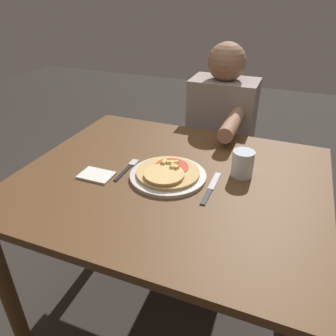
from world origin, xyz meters
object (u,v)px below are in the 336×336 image
object	(u,v)px
dining_table	(171,199)
plate	(168,176)
knife	(211,188)
drinking_glass	(243,164)
pizza	(168,172)
person_diner	(221,131)
fork	(128,168)

from	to	relation	value
dining_table	plate	size ratio (longest dim) A/B	3.95
knife	drinking_glass	size ratio (longest dim) A/B	2.19
plate	pizza	world-z (taller)	pizza
knife	person_diner	xyz separation A→B (m)	(-0.13, 0.72, -0.09)
fork	drinking_glass	size ratio (longest dim) A/B	1.74
plate	person_diner	size ratio (longest dim) A/B	0.25
dining_table	fork	xyz separation A→B (m)	(-0.18, -0.01, 0.11)
plate	drinking_glass	bearing A→B (deg)	24.91
pizza	knife	size ratio (longest dim) A/B	1.08
dining_table	fork	size ratio (longest dim) A/B	6.49
knife	person_diner	world-z (taller)	person_diner
dining_table	person_diner	distance (m)	0.70
dining_table	person_diner	bearing A→B (deg)	87.38
knife	pizza	bearing A→B (deg)	175.43
drinking_glass	fork	bearing A→B (deg)	-164.42
dining_table	plate	bearing A→B (deg)	-139.78
plate	pizza	size ratio (longest dim) A/B	1.21
dining_table	person_diner	xyz separation A→B (m)	(0.03, 0.70, 0.02)
plate	person_diner	xyz separation A→B (m)	(0.04, 0.70, -0.09)
plate	person_diner	world-z (taller)	person_diner
plate	drinking_glass	size ratio (longest dim) A/B	2.86
pizza	person_diner	distance (m)	0.72
dining_table	fork	distance (m)	0.21
knife	drinking_glass	xyz separation A→B (m)	(0.08, 0.14, 0.05)
dining_table	drinking_glass	xyz separation A→B (m)	(0.25, 0.11, 0.15)
dining_table	plate	xyz separation A→B (m)	(-0.01, -0.01, 0.11)
pizza	drinking_glass	world-z (taller)	drinking_glass
knife	dining_table	bearing A→B (deg)	171.34
drinking_glass	person_diner	size ratio (longest dim) A/B	0.09
drinking_glass	person_diner	distance (m)	0.64
person_diner	plate	bearing A→B (deg)	-93.24
knife	fork	bearing A→B (deg)	177.05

